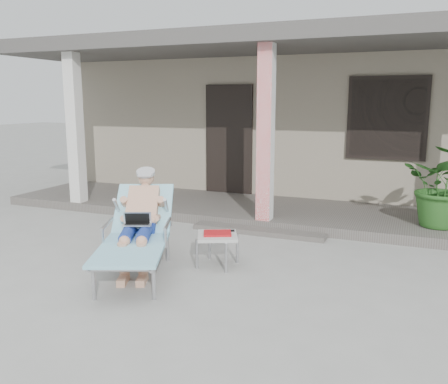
% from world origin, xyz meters
% --- Properties ---
extents(ground, '(60.00, 60.00, 0.00)m').
position_xyz_m(ground, '(0.00, 0.00, 0.00)').
color(ground, '#9E9E99').
rests_on(ground, ground).
extents(house, '(10.40, 5.40, 3.30)m').
position_xyz_m(house, '(0.00, 6.50, 1.67)').
color(house, '#9F937E').
rests_on(house, ground).
extents(porch_deck, '(10.00, 2.00, 0.15)m').
position_xyz_m(porch_deck, '(0.00, 3.00, 0.07)').
color(porch_deck, '#605B56').
rests_on(porch_deck, ground).
extents(porch_overhang, '(10.00, 2.30, 2.85)m').
position_xyz_m(porch_overhang, '(0.00, 2.95, 2.79)').
color(porch_overhang, silver).
rests_on(porch_overhang, porch_deck).
extents(porch_step, '(2.00, 0.30, 0.07)m').
position_xyz_m(porch_step, '(0.00, 1.85, 0.04)').
color(porch_step, '#605B56').
rests_on(porch_step, ground).
extents(lounger, '(1.31, 1.90, 1.20)m').
position_xyz_m(lounger, '(-0.83, -0.11, 0.74)').
color(lounger, '#B7B7BC').
rests_on(lounger, ground).
extents(side_table, '(0.61, 0.61, 0.42)m').
position_xyz_m(side_table, '(-0.02, 0.34, 0.35)').
color(side_table, '#BBBBB6').
rests_on(side_table, ground).
extents(potted_palm, '(1.24, 1.12, 1.19)m').
position_xyz_m(potted_palm, '(2.51, 2.69, 0.75)').
color(potted_palm, '#26591E').
rests_on(potted_palm, porch_deck).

